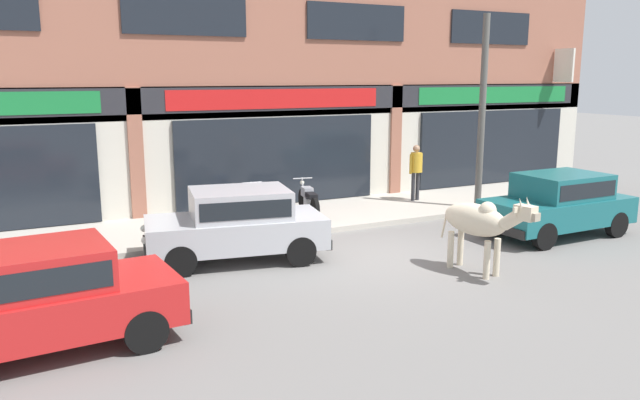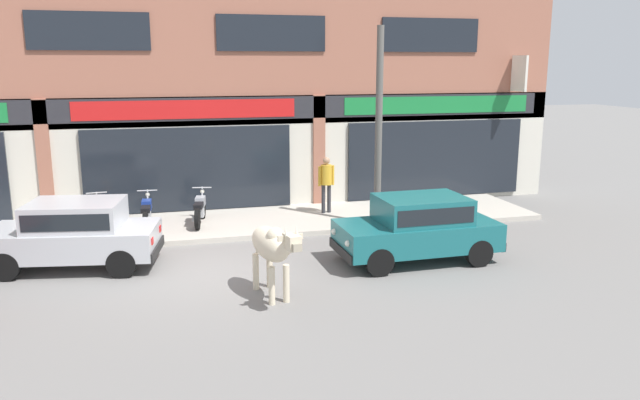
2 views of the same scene
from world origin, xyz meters
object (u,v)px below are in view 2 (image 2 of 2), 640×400
object	(u,v)px
car_0	(419,225)
car_2	(74,231)
motorcycle_2	(200,209)
utility_pole	(379,128)
pedestrian	(326,179)
motorcycle_0	(99,215)
motorcycle_1	(147,213)
cow	(272,246)

from	to	relation	value
car_0	car_2	size ratio (longest dim) A/B	0.96
motorcycle_2	utility_pole	size ratio (longest dim) A/B	0.35
car_2	pedestrian	size ratio (longest dim) A/B	2.37
pedestrian	motorcycle_0	bearing A→B (deg)	-176.70
motorcycle_2	pedestrian	xyz separation A→B (m)	(3.58, 0.35, 0.60)
utility_pole	motorcycle_1	bearing A→B (deg)	168.76
car_0	motorcycle_1	world-z (taller)	car_0
car_0	utility_pole	bearing A→B (deg)	88.49
cow	car_2	distance (m)	4.69
car_2	car_0	bearing A→B (deg)	-11.17
car_0	pedestrian	xyz separation A→B (m)	(-0.89, 4.42, 0.30)
car_0	motorcycle_2	distance (m)	6.05
car_0	pedestrian	world-z (taller)	pedestrian
cow	car_0	distance (m)	3.79
motorcycle_0	utility_pole	xyz separation A→B (m)	(7.09, -1.21, 2.17)
cow	motorcycle_1	xyz separation A→B (m)	(-2.29, 5.38, -0.49)
cow	motorcycle_0	bearing A→B (deg)	122.73
car_0	car_2	distance (m)	7.44
car_2	pedestrian	distance (m)	7.07
cow	motorcycle_2	world-z (taller)	cow
pedestrian	motorcycle_2	bearing A→B (deg)	-174.48
cow	motorcycle_2	bearing A→B (deg)	99.73
car_0	utility_pole	xyz separation A→B (m)	(0.08, 2.86, 1.87)
car_0	motorcycle_1	size ratio (longest dim) A/B	2.01
car_2	motorcycle_1	xyz separation A→B (m)	(1.47, 2.59, -0.29)
car_2	utility_pole	bearing A→B (deg)	10.86
cow	motorcycle_0	distance (m)	6.45
motorcycle_0	cow	bearing A→B (deg)	-57.27
car_0	car_2	world-z (taller)	same
cow	pedestrian	distance (m)	6.35
motorcycle_0	motorcycle_2	world-z (taller)	same
car_2	motorcycle_0	xyz separation A→B (m)	(0.28, 2.62, -0.29)
motorcycle_0	motorcycle_2	xyz separation A→B (m)	(2.55, 0.01, 0.00)
car_0	motorcycle_1	xyz separation A→B (m)	(-5.83, 4.03, -0.29)
motorcycle_0	motorcycle_1	bearing A→B (deg)	-1.73
motorcycle_1	car_2	bearing A→B (deg)	-119.57
motorcycle_0	motorcycle_2	distance (m)	2.55
pedestrian	utility_pole	bearing A→B (deg)	-58.24
car_0	motorcycle_0	world-z (taller)	car_0
car_2	motorcycle_1	world-z (taller)	car_2
car_2	motorcycle_2	xyz separation A→B (m)	(2.83, 2.63, -0.29)
car_2	motorcycle_2	distance (m)	3.88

